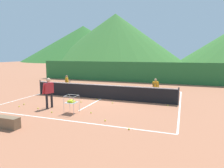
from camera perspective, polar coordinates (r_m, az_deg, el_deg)
The scene contains 26 objects.
ground_plane at distance 13.49m, azimuth -3.12°, elevation -4.22°, with size 120.00×120.00×0.00m, color #A86647.
line_baseline_near at distance 9.54m, azimuth -14.08°, elevation -9.83°, with size 10.02×0.08×0.01m, color white.
line_baseline_far at distance 17.69m, azimuth 2.57°, elevation -1.17°, with size 10.02×0.08×0.01m, color white.
line_sideline_west at distance 16.07m, azimuth -19.85°, elevation -2.65°, with size 0.08×9.18×0.01m, color white.
line_sideline_east at distance 12.49m, azimuth 18.71°, elevation -5.68°, with size 0.08×9.18×0.01m, color white.
line_service_center at distance 13.49m, azimuth -3.12°, elevation -4.21°, with size 0.08×6.11×0.01m, color white.
tennis_net at distance 13.39m, azimuth -3.14°, elevation -2.13°, with size 9.88×0.08×1.05m.
instructor at distance 11.56m, azimuth -17.49°, elevation -1.64°, with size 0.45×0.83×1.68m.
student_0 at distance 16.56m, azimuth -12.68°, elevation 0.66°, with size 0.56×0.53×1.28m.
student_1 at distance 14.61m, azimuth 12.21°, elevation -0.41°, with size 0.49×0.65×1.25m.
ball_cart at distance 10.36m, azimuth -11.48°, elevation -4.88°, with size 0.58×0.58×0.90m.
tennis_ball_0 at distance 12.57m, azimuth -24.84°, elevation -5.78°, with size 0.07×0.07×0.07m, color yellow.
tennis_ball_1 at distance 12.62m, azimuth -8.80°, elevation -5.03°, with size 0.07×0.07×0.07m, color yellow.
tennis_ball_2 at distance 8.13m, azimuth 4.82°, elevation -12.61°, with size 0.07×0.07×0.07m, color yellow.
tennis_ball_3 at distance 9.09m, azimuth -1.96°, elevation -10.28°, with size 0.07×0.07×0.07m, color yellow.
tennis_ball_4 at distance 11.75m, azimuth -20.24°, elevation -6.47°, with size 0.07×0.07×0.07m, color yellow.
tennis_ball_5 at distance 13.00m, azimuth -23.69°, elevation -5.27°, with size 0.07×0.07×0.07m, color yellow.
tennis_ball_6 at distance 12.10m, azimuth 15.58°, elevation -5.83°, with size 0.07×0.07×0.07m, color yellow.
tennis_ball_7 at distance 13.14m, azimuth -4.30°, elevation -4.42°, with size 0.07×0.07×0.07m, color yellow.
tennis_ball_8 at distance 12.24m, azimuth 0.15°, elevation -5.36°, with size 0.07×0.07×0.07m, color yellow.
tennis_ball_9 at distance 10.78m, azimuth -16.72°, elevation -7.63°, with size 0.07×0.07×0.07m, color yellow.
tennis_ball_10 at distance 10.29m, azimuth -5.98°, elevation -8.08°, with size 0.07×0.07×0.07m, color yellow.
windscreen_fence at distance 21.52m, azimuth 5.83°, elevation 3.39°, with size 22.04×0.08×2.16m, color #286B33.
courtside_bench at distance 9.41m, azimuth -28.48°, elevation -9.42°, with size 1.50×0.36×0.46m, color brown.
hill_0 at distance 85.05m, azimuth 0.97°, elevation 12.95°, with size 54.25×54.25×19.35m, color #38702D.
hill_2 at distance 91.60m, azimuth -8.10°, elevation 11.26°, with size 52.32×52.32×15.26m, color #2D6628.
Camera 1 is at (5.10, -12.14, 2.95)m, focal length 32.24 mm.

